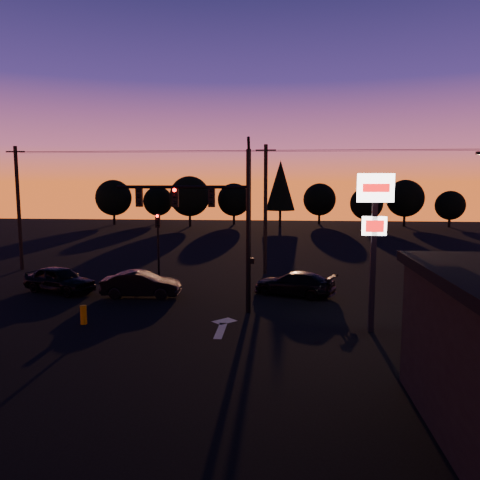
# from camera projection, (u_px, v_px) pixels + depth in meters

# --- Properties ---
(ground) EXTENTS (120.00, 120.00, 0.00)m
(ground) POSITION_uv_depth(u_px,v_px,m) (206.00, 338.00, 19.42)
(ground) COLOR black
(ground) RESTS_ON ground
(lane_arrow) EXTENTS (1.20, 3.10, 0.01)m
(lane_arrow) POSITION_uv_depth(u_px,v_px,m) (223.00, 326.00, 21.02)
(lane_arrow) COLOR beige
(lane_arrow) RESTS_ON ground
(traffic_signal_mast) EXTENTS (6.79, 0.52, 8.58)m
(traffic_signal_mast) POSITION_uv_depth(u_px,v_px,m) (216.00, 213.00, 22.76)
(traffic_signal_mast) COLOR black
(traffic_signal_mast) RESTS_ON ground
(secondary_signal) EXTENTS (0.30, 0.31, 4.35)m
(secondary_signal) POSITION_uv_depth(u_px,v_px,m) (158.00, 236.00, 30.85)
(secondary_signal) COLOR black
(secondary_signal) RESTS_ON ground
(pylon_sign) EXTENTS (1.50, 0.28, 6.80)m
(pylon_sign) POSITION_uv_depth(u_px,v_px,m) (374.00, 219.00, 19.69)
(pylon_sign) COLOR black
(pylon_sign) RESTS_ON ground
(utility_pole_0) EXTENTS (1.40, 0.26, 9.00)m
(utility_pole_0) POSITION_uv_depth(u_px,v_px,m) (19.00, 207.00, 34.06)
(utility_pole_0) COLOR black
(utility_pole_0) RESTS_ON ground
(utility_pole_1) EXTENTS (1.40, 0.26, 9.00)m
(utility_pole_1) POSITION_uv_depth(u_px,v_px,m) (265.00, 209.00, 32.52)
(utility_pole_1) COLOR black
(utility_pole_1) RESTS_ON ground
(power_wires) EXTENTS (36.00, 1.22, 0.07)m
(power_wires) POSITION_uv_depth(u_px,v_px,m) (266.00, 151.00, 32.03)
(power_wires) COLOR black
(power_wires) RESTS_ON ground
(bollard) EXTENTS (0.29, 0.29, 0.86)m
(bollard) POSITION_uv_depth(u_px,v_px,m) (84.00, 315.00, 21.29)
(bollard) COLOR orange
(bollard) RESTS_ON ground
(tree_0) EXTENTS (5.36, 5.36, 6.74)m
(tree_0) POSITION_uv_depth(u_px,v_px,m) (114.00, 198.00, 70.23)
(tree_0) COLOR black
(tree_0) RESTS_ON ground
(tree_1) EXTENTS (4.54, 4.54, 5.71)m
(tree_1) POSITION_uv_depth(u_px,v_px,m) (158.00, 201.00, 72.76)
(tree_1) COLOR black
(tree_1) RESTS_ON ground
(tree_2) EXTENTS (5.77, 5.78, 7.26)m
(tree_2) POSITION_uv_depth(u_px,v_px,m) (190.00, 196.00, 67.19)
(tree_2) COLOR black
(tree_2) RESTS_ON ground
(tree_3) EXTENTS (4.95, 4.95, 6.22)m
(tree_3) POSITION_uv_depth(u_px,v_px,m) (234.00, 200.00, 70.71)
(tree_3) COLOR black
(tree_3) RESTS_ON ground
(tree_4) EXTENTS (4.18, 4.18, 9.50)m
(tree_4) POSITION_uv_depth(u_px,v_px,m) (280.00, 185.00, 66.87)
(tree_4) COLOR black
(tree_4) RESTS_ON ground
(tree_5) EXTENTS (4.95, 4.95, 6.22)m
(tree_5) POSITION_uv_depth(u_px,v_px,m) (320.00, 200.00, 71.57)
(tree_5) COLOR black
(tree_5) RESTS_ON ground
(tree_6) EXTENTS (4.54, 4.54, 5.71)m
(tree_6) POSITION_uv_depth(u_px,v_px,m) (366.00, 204.00, 65.16)
(tree_6) COLOR black
(tree_6) RESTS_ON ground
(tree_7) EXTENTS (5.36, 5.36, 6.74)m
(tree_7) POSITION_uv_depth(u_px,v_px,m) (405.00, 198.00, 67.54)
(tree_7) COLOR black
(tree_7) RESTS_ON ground
(tree_8) EXTENTS (4.12, 4.12, 5.19)m
(tree_8) POSITION_uv_depth(u_px,v_px,m) (450.00, 205.00, 66.15)
(tree_8) COLOR black
(tree_8) RESTS_ON ground
(car_left) EXTENTS (4.84, 3.31, 1.53)m
(car_left) POSITION_uv_depth(u_px,v_px,m) (60.00, 279.00, 27.40)
(car_left) COLOR black
(car_left) RESTS_ON ground
(car_mid) EXTENTS (4.44, 1.75, 1.44)m
(car_mid) POSITION_uv_depth(u_px,v_px,m) (141.00, 284.00, 26.34)
(car_mid) COLOR black
(car_mid) RESTS_ON ground
(car_right) EXTENTS (5.05, 3.51, 1.36)m
(car_right) POSITION_uv_depth(u_px,v_px,m) (294.00, 284.00, 26.67)
(car_right) COLOR black
(car_right) RESTS_ON ground
(suv_parked) EXTENTS (2.58, 5.35, 1.47)m
(suv_parked) POSITION_uv_depth(u_px,v_px,m) (472.00, 337.00, 17.37)
(suv_parked) COLOR black
(suv_parked) RESTS_ON ground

